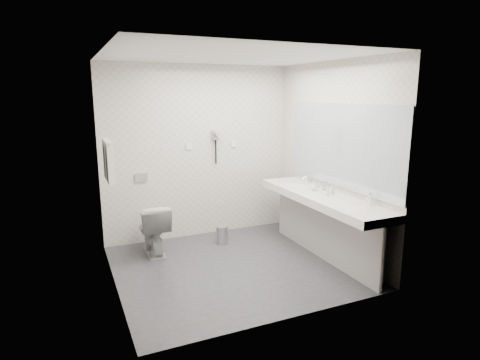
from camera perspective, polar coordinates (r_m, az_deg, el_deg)
name	(u,v)px	position (r m, az deg, el deg)	size (l,w,h in m)	color
floor	(234,266)	(5.10, -0.88, -12.09)	(2.80, 2.80, 0.00)	#2E2D33
ceiling	(233,56)	(4.67, -0.98, 17.14)	(2.80, 2.80, 0.00)	silver
wall_back	(199,153)	(5.93, -5.86, 3.88)	(2.80, 2.80, 0.00)	beige
wall_front	(291,191)	(3.59, 7.22, -1.49)	(2.80, 2.80, 0.00)	beige
wall_left	(109,177)	(4.38, -18.01, 0.47)	(2.60, 2.60, 0.00)	beige
wall_right	(332,159)	(5.42, 12.84, 2.88)	(2.60, 2.60, 0.00)	beige
vanity_counter	(322,198)	(5.20, 11.48, -2.52)	(0.55, 2.20, 0.10)	silver
vanity_panel	(322,230)	(5.33, 11.51, -6.92)	(0.03, 2.15, 0.75)	gray
vanity_post_near	(382,259)	(4.60, 19.43, -10.49)	(0.06, 0.06, 0.75)	silver
vanity_post_far	(283,209)	(6.18, 6.16, -4.10)	(0.06, 0.06, 0.75)	silver
mirror	(341,146)	(5.23, 14.11, 4.71)	(0.02, 2.20, 1.05)	#B2BCC6
basin_near	(356,208)	(4.69, 16.08, -3.89)	(0.40, 0.31, 0.05)	silver
basin_far	(295,185)	(5.71, 7.74, -0.71)	(0.40, 0.31, 0.05)	silver
faucet_near	(370,199)	(4.79, 17.94, -2.56)	(0.04, 0.04, 0.15)	silver
faucet_far	(307,178)	(5.80, 9.41, 0.33)	(0.04, 0.04, 0.15)	silver
soap_bottle_a	(332,190)	(5.21, 12.80, -1.35)	(0.05, 0.05, 0.11)	white
soap_bottle_b	(314,187)	(5.35, 10.39, -0.94)	(0.08, 0.08, 0.10)	white
soap_bottle_c	(327,191)	(5.12, 12.25, -1.56)	(0.04, 0.04, 0.11)	white
glass_left	(325,186)	(5.43, 11.86, -0.82)	(0.06, 0.06, 0.10)	silver
glass_right	(318,183)	(5.56, 10.99, -0.48)	(0.06, 0.06, 0.10)	silver
toilet	(153,229)	(5.51, -12.21, -6.71)	(0.38, 0.67, 0.68)	silver
flush_plate	(141,178)	(5.76, -13.79, 0.34)	(0.18, 0.02, 0.12)	#B2B5BA
pedal_bin	(222,235)	(5.80, -2.56, -7.76)	(0.17, 0.17, 0.24)	#B2B5BA
bin_lid	(222,226)	(5.76, -2.57, -6.58)	(0.17, 0.17, 0.01)	#B2B5BA
towel_rail	(106,142)	(4.89, -18.37, 5.15)	(0.02, 0.02, 0.62)	silver
towel_near	(110,162)	(4.78, -17.90, 2.37)	(0.07, 0.24, 0.48)	silver
towel_far	(107,159)	(5.05, -18.25, 2.84)	(0.07, 0.24, 0.48)	silver
dryer_cradle	(215,135)	(5.96, -3.52, 6.38)	(0.10, 0.04, 0.14)	#9C9CA1
dryer_barrel	(217,133)	(5.89, -3.28, 6.61)	(0.08, 0.08, 0.14)	#9C9CA1
dryer_cord	(216,152)	(5.97, -3.44, 3.98)	(0.02, 0.02, 0.35)	black
switch_plate_a	(189,146)	(5.86, -7.24, 4.74)	(0.09, 0.02, 0.09)	silver
switch_plate_b	(234,144)	(6.10, -0.91, 5.12)	(0.09, 0.02, 0.09)	silver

